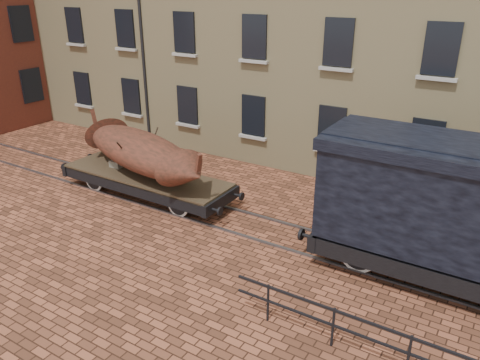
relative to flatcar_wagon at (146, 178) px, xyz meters
The scene contains 5 objects.
ground 4.25m from the flatcar_wagon, ahead, with size 90.00×90.00×0.00m, color #4E2B1B.
rail_track 4.24m from the flatcar_wagon, ahead, with size 30.00×1.52×0.06m.
flatcar_wagon is the anchor object (origin of this frame).
iron_boat 1.08m from the flatcar_wagon, behind, with size 7.28×3.76×1.73m.
goods_van 10.49m from the flatcar_wagon, ahead, with size 7.45×2.71×3.85m.
Camera 1 is at (7.13, -11.73, 7.38)m, focal length 35.00 mm.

